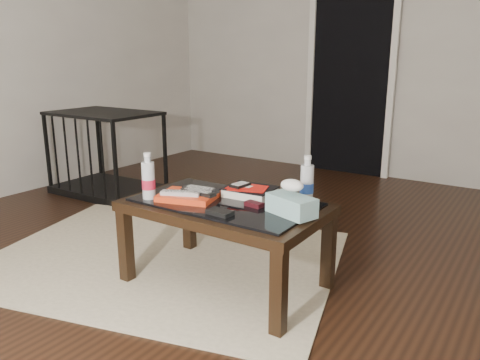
# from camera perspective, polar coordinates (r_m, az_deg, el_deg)

# --- Properties ---
(ground) EXTENTS (5.00, 5.00, 0.00)m
(ground) POSITION_cam_1_polar(r_m,az_deg,el_deg) (2.74, 1.36, -10.34)
(ground) COLOR black
(ground) RESTS_ON ground
(doorway) EXTENTS (0.90, 0.08, 2.07)m
(doorway) POSITION_cam_1_polar(r_m,az_deg,el_deg) (4.88, 13.36, 12.75)
(doorway) COLOR black
(doorway) RESTS_ON ground
(coffee_table) EXTENTS (1.00, 0.60, 0.46)m
(coffee_table) POSITION_cam_1_polar(r_m,az_deg,el_deg) (2.38, -1.82, -4.03)
(coffee_table) COLOR black
(coffee_table) RESTS_ON ground
(rug) EXTENTS (2.32, 1.96, 0.01)m
(rug) POSITION_cam_1_polar(r_m,az_deg,el_deg) (2.86, -9.38, -9.35)
(rug) COLOR beige
(rug) RESTS_ON ground
(pet_crate) EXTENTS (0.92, 0.63, 0.71)m
(pet_crate) POSITION_cam_1_polar(r_m,az_deg,el_deg) (4.26, -15.88, 1.55)
(pet_crate) COLOR black
(pet_crate) RESTS_ON ground
(magazines) EXTENTS (0.33, 0.28, 0.03)m
(magazines) POSITION_cam_1_polar(r_m,az_deg,el_deg) (2.40, -6.36, -1.96)
(magazines) COLOR red
(magazines) RESTS_ON coffee_table
(remote_silver) EXTENTS (0.20, 0.13, 0.02)m
(remote_silver) POSITION_cam_1_polar(r_m,az_deg,el_deg) (2.37, -7.26, -1.57)
(remote_silver) COLOR #A6A5AA
(remote_silver) RESTS_ON magazines
(remote_black_front) EXTENTS (0.20, 0.06, 0.02)m
(remote_black_front) POSITION_cam_1_polar(r_m,az_deg,el_deg) (2.38, -5.12, -1.44)
(remote_black_front) COLOR black
(remote_black_front) RESTS_ON magazines
(remote_black_back) EXTENTS (0.20, 0.07, 0.02)m
(remote_black_back) POSITION_cam_1_polar(r_m,az_deg,el_deg) (2.43, -4.82, -1.11)
(remote_black_back) COLOR black
(remote_black_back) RESTS_ON magazines
(textbook) EXTENTS (0.26, 0.22, 0.05)m
(textbook) POSITION_cam_1_polar(r_m,az_deg,el_deg) (2.44, 1.22, -1.43)
(textbook) COLOR black
(textbook) RESTS_ON coffee_table
(dvd_mailers) EXTENTS (0.21, 0.16, 0.01)m
(dvd_mailers) POSITION_cam_1_polar(r_m,az_deg,el_deg) (2.43, 0.86, -0.85)
(dvd_mailers) COLOR #BB130C
(dvd_mailers) RESTS_ON textbook
(ipod) EXTENTS (0.08, 0.11, 0.02)m
(ipod) POSITION_cam_1_polar(r_m,az_deg,el_deg) (2.43, 0.02, -0.58)
(ipod) COLOR black
(ipod) RESTS_ON dvd_mailers
(flip_phone) EXTENTS (0.10, 0.06, 0.02)m
(flip_phone) POSITION_cam_1_polar(r_m,az_deg,el_deg) (2.27, 1.73, -2.97)
(flip_phone) COLOR black
(flip_phone) RESTS_ON coffee_table
(wallet) EXTENTS (0.12, 0.08, 0.02)m
(wallet) POSITION_cam_1_polar(r_m,az_deg,el_deg) (2.16, -2.47, -3.95)
(wallet) COLOR black
(wallet) RESTS_ON coffee_table
(water_bottle_left) EXTENTS (0.07, 0.07, 0.24)m
(water_bottle_left) POSITION_cam_1_polar(r_m,az_deg,el_deg) (2.42, -11.12, 0.51)
(water_bottle_left) COLOR silver
(water_bottle_left) RESTS_ON coffee_table
(water_bottle_right) EXTENTS (0.08, 0.08, 0.24)m
(water_bottle_right) POSITION_cam_1_polar(r_m,az_deg,el_deg) (2.33, 8.17, 0.10)
(water_bottle_right) COLOR silver
(water_bottle_right) RESTS_ON coffee_table
(tissue_box) EXTENTS (0.26, 0.19, 0.09)m
(tissue_box) POSITION_cam_1_polar(r_m,az_deg,el_deg) (2.16, 6.29, -3.08)
(tissue_box) COLOR teal
(tissue_box) RESTS_ON coffee_table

